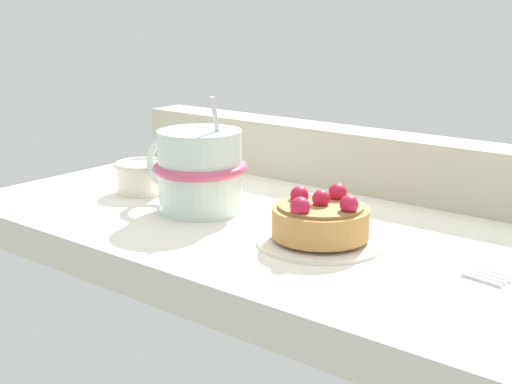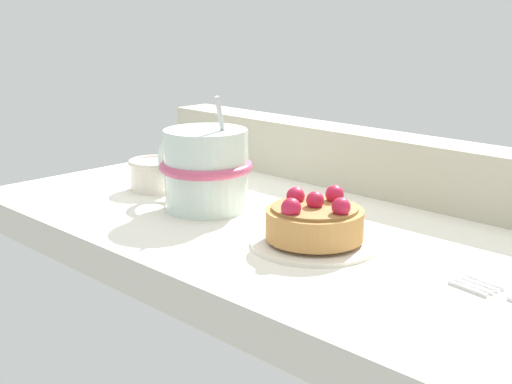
{
  "view_description": "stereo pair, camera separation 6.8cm",
  "coord_description": "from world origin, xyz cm",
  "views": [
    {
      "loc": [
        35.83,
        -55.35,
        21.17
      ],
      "look_at": [
        -5.4,
        -3.83,
        3.48
      ],
      "focal_mm": 48.52,
      "sensor_mm": 36.0,
      "label": 1
    },
    {
      "loc": [
        40.93,
        -50.82,
        21.17
      ],
      "look_at": [
        -5.4,
        -3.83,
        3.48
      ],
      "focal_mm": 48.52,
      "sensor_mm": 36.0,
      "label": 2
    }
  ],
  "objects": [
    {
      "name": "ground_plane",
      "position": [
        0.0,
        0.0,
        -1.81
      ],
      "size": [
        77.43,
        36.58,
        3.62
      ],
      "primitive_type": "cube",
      "color": "silver"
    },
    {
      "name": "dessert_plate",
      "position": [
        2.59,
        -4.34,
        0.35
      ],
      "size": [
        11.73,
        11.73,
        0.75
      ],
      "color": "silver",
      "rests_on": "ground_plane"
    },
    {
      "name": "coffee_mug",
      "position": [
        -13.57,
        -3.32,
        4.41
      ],
      "size": [
        13.2,
        10.03,
        12.43
      ],
      "color": "silver",
      "rests_on": "ground_plane"
    },
    {
      "name": "sugar_bowl",
      "position": [
        -24.03,
        -2.11,
        1.97
      ],
      "size": [
        6.38,
        6.38,
        3.66
      ],
      "color": "silver",
      "rests_on": "ground_plane"
    },
    {
      "name": "raspberry_tart",
      "position": [
        2.59,
        -4.35,
        2.41
      ],
      "size": [
        8.97,
        8.97,
        4.46
      ],
      "color": "#B77F42",
      "rests_on": "dessert_plate"
    },
    {
      "name": "window_rail_back",
      "position": [
        0.0,
        15.53,
        3.51
      ],
      "size": [
        75.88,
        5.52,
        7.01
      ],
      "primitive_type": "cube",
      "color": "#B2AD99",
      "rests_on": "ground_plane"
    }
  ]
}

